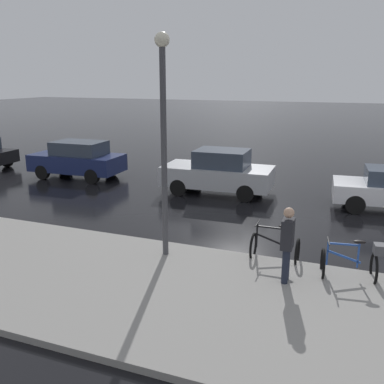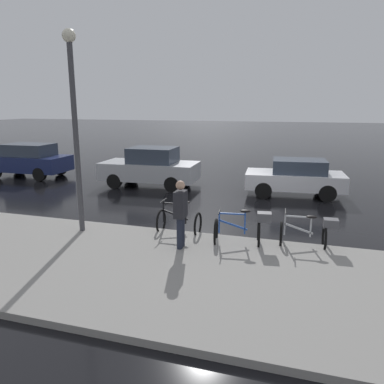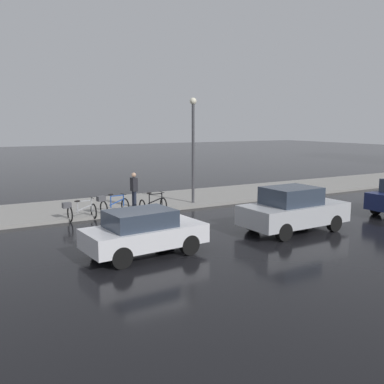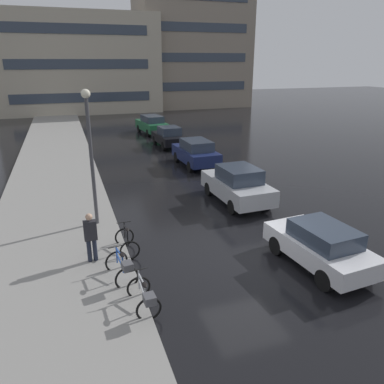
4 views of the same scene
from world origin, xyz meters
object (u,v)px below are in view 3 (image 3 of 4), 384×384
(bicycle_third, at_px, (153,205))
(pedestrian, at_px, (134,189))
(bicycle_second, at_px, (112,205))
(car_white, at_px, (144,232))
(bicycle_nearest, at_px, (78,210))
(car_silver, at_px, (293,210))
(streetlamp, at_px, (193,141))

(bicycle_third, height_order, pedestrian, pedestrian)
(bicycle_second, height_order, pedestrian, pedestrian)
(car_white, bearing_deg, bicycle_nearest, -174.82)
(bicycle_second, bearing_deg, pedestrian, 118.83)
(bicycle_second, bearing_deg, car_silver, 39.75)
(bicycle_nearest, xyz_separation_m, pedestrian, (-1.09, 2.97, 0.54))
(car_silver, xyz_separation_m, streetlamp, (-6.46, -0.70, 2.41))
(bicycle_nearest, height_order, streetlamp, streetlamp)
(car_silver, bearing_deg, bicycle_second, -140.25)
(bicycle_nearest, bearing_deg, bicycle_second, 101.66)
(bicycle_nearest, distance_m, pedestrian, 3.21)
(car_white, xyz_separation_m, streetlamp, (-6.45, 5.44, 2.50))
(bicycle_second, bearing_deg, car_white, -9.81)
(pedestrian, bearing_deg, car_silver, 28.27)
(bicycle_second, distance_m, car_white, 6.20)
(bicycle_third, bearing_deg, bicycle_nearest, -91.68)
(car_white, bearing_deg, car_silver, 89.94)
(bicycle_second, distance_m, car_silver, 7.96)
(bicycle_nearest, xyz_separation_m, car_white, (5.78, 0.52, 0.28))
(pedestrian, distance_m, streetlamp, 3.77)
(bicycle_nearest, distance_m, bicycle_third, 3.42)
(bicycle_nearest, height_order, car_silver, car_silver)
(car_silver, bearing_deg, car_white, -90.06)
(bicycle_third, distance_m, car_white, 6.38)
(bicycle_second, bearing_deg, bicycle_third, 76.91)
(bicycle_nearest, distance_m, streetlamp, 6.62)
(pedestrian, bearing_deg, bicycle_nearest, -69.83)
(bicycle_nearest, height_order, bicycle_third, bicycle_third)
(bicycle_nearest, xyz_separation_m, car_silver, (5.79, 6.66, 0.38))
(bicycle_nearest, relative_size, streetlamp, 0.26)
(bicycle_nearest, relative_size, car_silver, 0.32)
(bicycle_second, relative_size, bicycle_third, 1.27)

